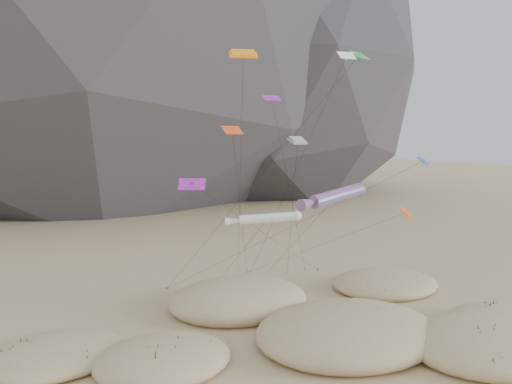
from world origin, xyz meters
The scene contains 9 objects.
ground centered at (0.00, 0.00, 0.00)m, with size 500.00×500.00×0.00m, color #CCB789.
dunes centered at (-0.56, 4.50, 0.71)m, with size 47.98×37.93×3.68m.
dune_grass centered at (-0.94, 3.86, 0.85)m, with size 43.11×29.31×1.57m.
kite_stakes centered at (2.15, 23.97, 0.15)m, with size 20.13×7.32×0.30m.
rainbow_tube_kite centered at (4.54, 8.67, 11.99)m, with size 9.06×16.59×13.01m.
white_tube_kite centered at (-4.50, 6.11, 10.94)m, with size 5.66×18.14×11.57m.
orange_parafoil centered at (-1.56, 15.69, 25.23)m, with size 6.88×13.30×26.03m.
multi_parafoil centered at (4.80, 15.65, 16.95)m, with size 5.37×9.21×17.58m.
delta_kites centered at (6.14, 11.95, 17.86)m, with size 26.89×22.16×26.99m.
Camera 1 is at (-24.13, -28.66, 17.64)m, focal length 35.00 mm.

